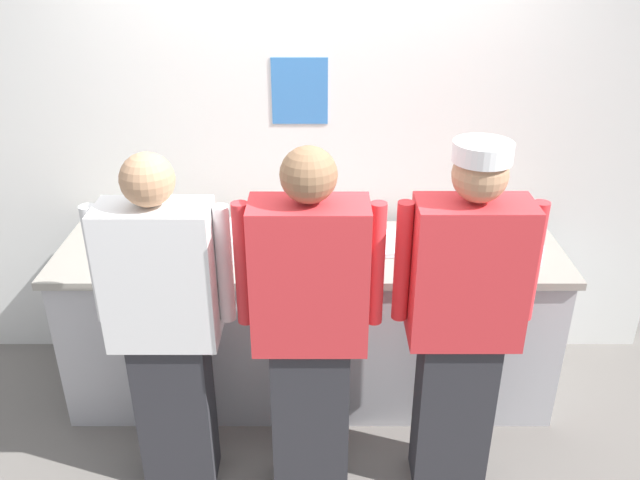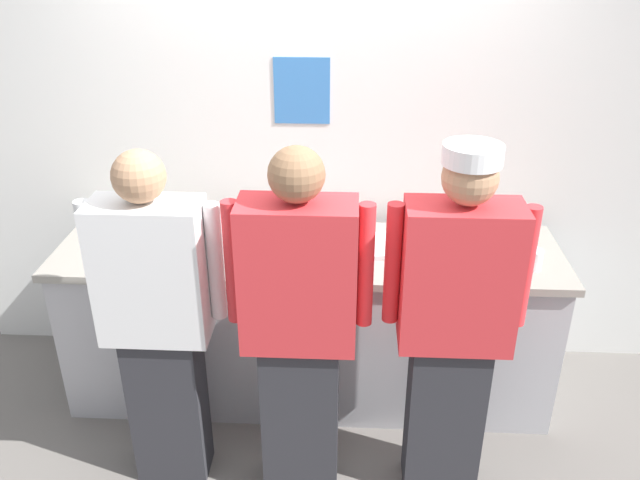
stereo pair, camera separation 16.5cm
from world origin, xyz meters
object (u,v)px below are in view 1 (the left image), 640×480
Objects in this scene: chef_far_right at (461,318)px; chefs_knife at (381,256)px; chef_center at (308,327)px; squeeze_bottle_primary at (127,227)px; deli_cup at (532,254)px; chef_near_left at (164,324)px; ramekin_orange_sauce at (249,263)px; sheet_tray at (375,244)px; plate_stack_front at (309,233)px; plate_stack_rear at (446,251)px; ramekin_red_sauce at (107,252)px; ramekin_green_sauce at (164,240)px; ramekin_yellow_sauce at (251,231)px; mixing_bowl_steel at (211,240)px.

chef_far_right reaches higher than chefs_knife.
chef_center is at bearing -175.96° from chef_far_right.
squeeze_bottle_primary is 2.10m from deli_cup.
ramekin_orange_sauce is (0.34, 0.45, 0.05)m from chef_near_left.
squeeze_bottle_primary is (-1.32, 0.07, 0.07)m from sheet_tray.
chef_near_left is 6.82× the size of plate_stack_front.
chef_center is 0.67m from chef_far_right.
deli_cup reaches higher than sheet_tray.
plate_stack_front is at bearing 0.35° from squeeze_bottle_primary.
chef_near_left is 0.97× the size of chef_far_right.
plate_stack_rear is 2.57× the size of ramekin_orange_sauce.
plate_stack_rear is at bearing 23.00° from chef_near_left.
ramekin_orange_sauce is (-0.64, -0.23, 0.01)m from sheet_tray.
ramekin_red_sauce is at bearing -110.73° from squeeze_bottle_primary.
sheet_tray is at bearing 64.74° from chef_center.
chefs_knife is at bearing -27.71° from plate_stack_front.
chef_near_left reaches higher than squeeze_bottle_primary.
deli_cup reaches higher than chefs_knife.
chef_near_left is at bearing -78.60° from ramekin_green_sauce.
chef_center is 0.82m from sheet_tray.
ramekin_yellow_sauce is at bearing 168.69° from sheet_tray.
chef_far_right is 9.50× the size of squeeze_bottle_primary.
ramekin_orange_sauce is at bearing -40.62° from mixing_bowl_steel.
plate_stack_rear is 2.54× the size of ramekin_green_sauce.
plate_stack_front is 0.57× the size of sheet_tray.
mixing_bowl_steel is at bearing 79.36° from chef_near_left.
plate_stack_rear reaches higher than chefs_knife.
chef_far_right is 1.28m from ramekin_yellow_sauce.
chefs_knife is (-0.30, 0.57, 0.00)m from chef_far_right.
deli_cup is 0.37× the size of chefs_knife.
chef_near_left is 9.23× the size of squeeze_bottle_primary.
chefs_knife is at bearing 9.11° from ramekin_orange_sauce.
squeeze_bottle_primary is (-0.46, 0.11, 0.03)m from mixing_bowl_steel.
ramekin_orange_sauce is at bearing -9.36° from ramekin_red_sauce.
plate_stack_rear is 1.68m from squeeze_bottle_primary.
squeeze_bottle_primary is at bearing 177.17° from sheet_tray.
plate_stack_rear is 2.47× the size of ramekin_red_sauce.
mixing_bowl_steel is 0.48m from squeeze_bottle_primary.
chef_near_left is 0.57m from ramekin_orange_sauce.
chef_center is 0.59m from ramekin_orange_sauce.
chef_near_left is 17.85× the size of ramekin_orange_sauce.
plate_stack_front is (-0.67, 0.76, 0.04)m from chef_far_right.
sheet_tray is at bearing 161.74° from plate_stack_rear.
plate_stack_front is at bearing 90.09° from chef_center.
ramekin_yellow_sauce is (-1.02, 0.25, -0.00)m from plate_stack_rear.
plate_stack_front reaches higher than plate_stack_rear.
chef_far_right reaches higher than ramekin_orange_sauce.
squeeze_bottle_primary is at bearing 173.09° from deli_cup.
chef_near_left is at bearing -157.00° from plate_stack_rear.
chef_far_right is at bearing -25.76° from ramekin_orange_sauce.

